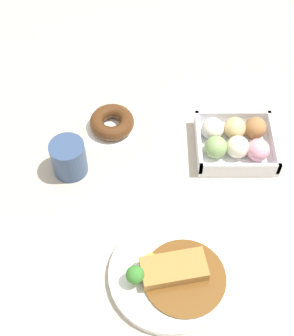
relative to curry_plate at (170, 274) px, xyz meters
name	(u,v)px	position (x,y,z in m)	size (l,w,h in m)	color
ground_plane	(178,203)	(0.02, 0.17, -0.02)	(1.60, 1.60, 0.00)	#B2A893
curry_plate	(170,274)	(0.00, 0.00, 0.00)	(0.23, 0.23, 0.07)	white
donut_box	(237,141)	(0.16, 0.31, 0.01)	(0.18, 0.16, 0.06)	white
chocolate_ring_donut	(113,122)	(-0.13, 0.38, 0.00)	(0.13, 0.13, 0.04)	white
coffee_mug	(70,158)	(-0.21, 0.25, 0.03)	(0.08, 0.08, 0.08)	#33476B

